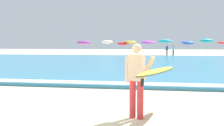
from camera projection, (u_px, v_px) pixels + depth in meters
ground_plane at (64, 123)px, 5.84m from camera, size 160.00×160.00×0.00m
sea at (135, 62)px, 24.10m from camera, size 120.00×28.00×0.14m
surf_foam at (108, 83)px, 10.92m from camera, size 120.00×0.83×0.01m
surfer_with_board at (147, 74)px, 6.05m from camera, size 1.28×2.90×1.73m
beach_umbrella_0 at (84, 43)px, 42.19m from camera, size 2.30×2.33×2.28m
beach_umbrella_1 at (107, 42)px, 42.14m from camera, size 1.79×1.81×2.34m
beach_umbrella_2 at (123, 44)px, 41.08m from camera, size 1.86×1.87×2.07m
beach_umbrella_3 at (130, 42)px, 40.63m from camera, size 1.87×1.89×2.27m
beach_umbrella_4 at (148, 42)px, 39.97m from camera, size 2.26×2.29×2.29m
beach_umbrella_5 at (165, 41)px, 37.92m from camera, size 2.02×2.03×2.39m
beach_umbrella_6 at (188, 43)px, 38.79m from camera, size 1.80×1.83×2.23m
beach_umbrella_7 at (207, 41)px, 38.05m from camera, size 1.90×1.92×2.49m
beach_umbrella_8 at (224, 43)px, 38.99m from camera, size 1.81×1.81×2.10m
beachgoer_near_row_left at (173, 50)px, 37.43m from camera, size 0.32×0.20×1.58m
beachgoer_near_row_mid at (167, 50)px, 38.46m from camera, size 0.32×0.20×1.58m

